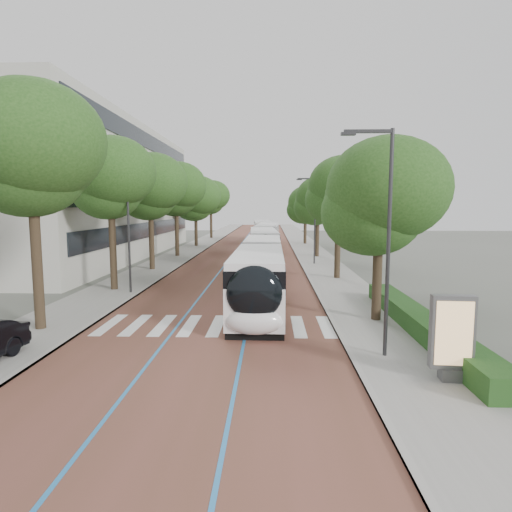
# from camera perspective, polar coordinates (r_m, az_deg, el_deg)

# --- Properties ---
(ground) EXTENTS (160.00, 160.00, 0.00)m
(ground) POSITION_cam_1_polar(r_m,az_deg,el_deg) (19.08, -6.23, -10.08)
(ground) COLOR #51544C
(ground) RESTS_ON ground
(road) EXTENTS (11.00, 140.00, 0.02)m
(road) POSITION_cam_1_polar(r_m,az_deg,el_deg) (58.40, -0.69, 1.26)
(road) COLOR brown
(road) RESTS_ON ground
(sidewalk_left) EXTENTS (4.00, 140.00, 0.12)m
(sidewalk_left) POSITION_cam_1_polar(r_m,az_deg,el_deg) (59.22, -7.96, 1.32)
(sidewalk_left) COLOR gray
(sidewalk_left) RESTS_ON ground
(sidewalk_right) EXTENTS (4.00, 140.00, 0.12)m
(sidewalk_right) POSITION_cam_1_polar(r_m,az_deg,el_deg) (58.54, 6.66, 1.28)
(sidewalk_right) COLOR gray
(sidewalk_right) RESTS_ON ground
(kerb_left) EXTENTS (0.20, 140.00, 0.14)m
(kerb_left) POSITION_cam_1_polar(r_m,az_deg,el_deg) (58.92, -6.14, 1.32)
(kerb_left) COLOR gray
(kerb_left) RESTS_ON ground
(kerb_right) EXTENTS (0.20, 140.00, 0.14)m
(kerb_right) POSITION_cam_1_polar(r_m,az_deg,el_deg) (58.41, 4.80, 1.29)
(kerb_right) COLOR gray
(kerb_right) RESTS_ON ground
(zebra_crossing) EXTENTS (10.55, 3.60, 0.01)m
(zebra_crossing) POSITION_cam_1_polar(r_m,az_deg,el_deg) (20.00, -5.25, -9.20)
(zebra_crossing) COLOR silver
(zebra_crossing) RESTS_ON ground
(lane_line_left) EXTENTS (0.12, 126.00, 0.01)m
(lane_line_left) POSITION_cam_1_polar(r_m,az_deg,el_deg) (58.50, -2.26, 1.28)
(lane_line_left) COLOR #236FB0
(lane_line_left) RESTS_ON road
(lane_line_right) EXTENTS (0.12, 126.00, 0.01)m
(lane_line_right) POSITION_cam_1_polar(r_m,az_deg,el_deg) (58.35, 0.88, 1.27)
(lane_line_right) COLOR #236FB0
(lane_line_right) RESTS_ON road
(office_building) EXTENTS (18.11, 40.00, 14.00)m
(office_building) POSITION_cam_1_polar(r_m,az_deg,el_deg) (51.14, -23.95, 7.78)
(office_building) COLOR #ACAA9F
(office_building) RESTS_ON ground
(hedge) EXTENTS (1.20, 14.00, 0.80)m
(hedge) POSITION_cam_1_polar(r_m,az_deg,el_deg) (19.83, 21.07, -8.28)
(hedge) COLOR #163F15
(hedge) RESTS_ON sidewalk_right
(streetlight_near) EXTENTS (1.82, 0.20, 8.00)m
(streetlight_near) POSITION_cam_1_polar(r_m,az_deg,el_deg) (15.62, 16.70, 3.95)
(streetlight_near) COLOR #2D2E30
(streetlight_near) RESTS_ON sidewalk_right
(streetlight_far) EXTENTS (1.82, 0.20, 8.00)m
(streetlight_far) POSITION_cam_1_polar(r_m,az_deg,el_deg) (40.29, 7.61, 5.64)
(streetlight_far) COLOR #2D2E30
(streetlight_far) RESTS_ON sidewalk_right
(lamp_post_left) EXTENTS (0.14, 0.14, 8.00)m
(lamp_post_left) POSITION_cam_1_polar(r_m,az_deg,el_deg) (27.55, -16.63, 3.54)
(lamp_post_left) COLOR #2D2E30
(lamp_post_left) RESTS_ON sidewalk_left
(trees_left) EXTENTS (6.44, 60.93, 10.09)m
(trees_left) POSITION_cam_1_polar(r_m,az_deg,el_deg) (46.14, -10.90, 8.25)
(trees_left) COLOR black
(trees_left) RESTS_ON ground
(trees_right) EXTENTS (5.64, 47.63, 8.61)m
(trees_right) POSITION_cam_1_polar(r_m,az_deg,el_deg) (40.74, 9.11, 7.01)
(trees_right) COLOR black
(trees_right) RESTS_ON ground
(lead_bus) EXTENTS (2.67, 18.42, 3.20)m
(lead_bus) POSITION_cam_1_polar(r_m,az_deg,el_deg) (25.56, 0.62, -2.02)
(lead_bus) COLOR black
(lead_bus) RESTS_ON ground
(bus_queued_0) EXTENTS (3.08, 12.50, 3.20)m
(bus_queued_0) POSITION_cam_1_polar(r_m,az_deg,el_deg) (41.60, 1.01, 1.32)
(bus_queued_0) COLOR white
(bus_queued_0) RESTS_ON ground
(bus_queued_1) EXTENTS (3.23, 12.52, 3.20)m
(bus_queued_1) POSITION_cam_1_polar(r_m,az_deg,el_deg) (54.22, 1.43, 2.56)
(bus_queued_1) COLOR white
(bus_queued_1) RESTS_ON ground
(bus_queued_2) EXTENTS (3.22, 12.52, 3.20)m
(bus_queued_2) POSITION_cam_1_polar(r_m,az_deg,el_deg) (66.76, 0.90, 3.32)
(bus_queued_2) COLOR white
(bus_queued_2) RESTS_ON ground
(ad_panel) EXTENTS (1.31, 0.53, 2.68)m
(ad_panel) POSITION_cam_1_polar(r_m,az_deg,el_deg) (14.59, 24.66, -9.69)
(ad_panel) COLOR #59595B
(ad_panel) RESTS_ON sidewalk_right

